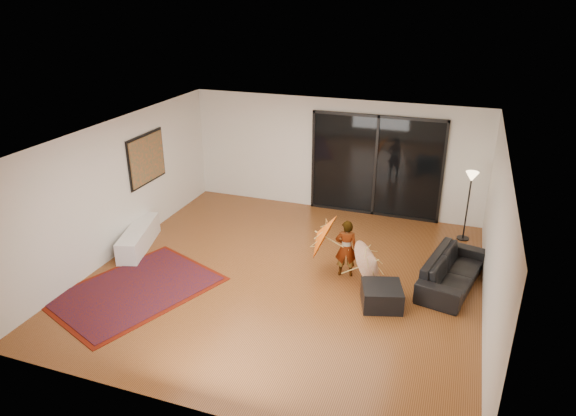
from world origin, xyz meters
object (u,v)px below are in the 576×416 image
at_px(sofa, 452,271).
at_px(child, 346,248).
at_px(ottoman, 382,296).
at_px(media_console, 139,238).

distance_m(sofa, child, 1.94).
bearing_deg(ottoman, child, 135.69).
bearing_deg(sofa, ottoman, 147.84).
height_order(sofa, child, child).
relative_size(media_console, sofa, 0.84).
bearing_deg(child, media_console, -8.66).
bearing_deg(media_console, ottoman, -21.64).
height_order(sofa, ottoman, sofa).
distance_m(sofa, ottoman, 1.54).
bearing_deg(sofa, child, 111.19).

